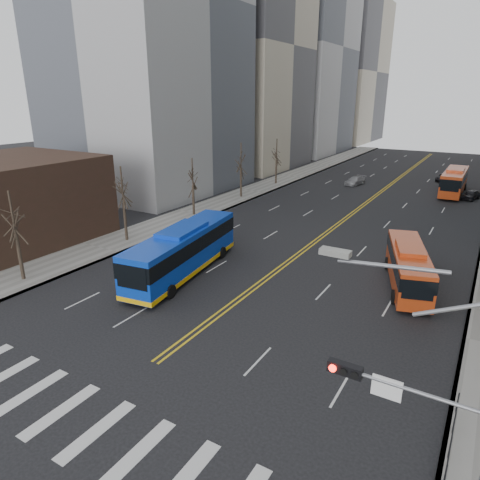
% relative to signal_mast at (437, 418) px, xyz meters
% --- Properties ---
extents(ground, '(220.00, 220.00, 0.00)m').
position_rel_signal_mast_xyz_m(ground, '(-13.77, -2.00, -4.86)').
color(ground, black).
extents(sidewalk_left, '(5.00, 130.00, 0.15)m').
position_rel_signal_mast_xyz_m(sidewalk_left, '(-30.27, 43.00, -4.78)').
color(sidewalk_left, gray).
rests_on(sidewalk_left, ground).
extents(crosswalk, '(26.70, 4.00, 0.01)m').
position_rel_signal_mast_xyz_m(crosswalk, '(-13.77, -2.00, -4.85)').
color(crosswalk, silver).
rests_on(crosswalk, ground).
extents(centerline, '(0.55, 100.00, 0.01)m').
position_rel_signal_mast_xyz_m(centerline, '(-13.77, 53.00, -4.85)').
color(centerline, gold).
rests_on(centerline, ground).
extents(office_towers, '(83.00, 134.00, 58.00)m').
position_rel_signal_mast_xyz_m(office_towers, '(-13.64, 66.51, 19.07)').
color(office_towers, '#98989B').
rests_on(office_towers, ground).
extents(signal_mast, '(5.37, 0.37, 9.39)m').
position_rel_signal_mast_xyz_m(signal_mast, '(0.00, 0.00, 0.00)').
color(signal_mast, gray).
rests_on(signal_mast, ground).
extents(pedestrian_railing, '(0.06, 6.06, 1.02)m').
position_rel_signal_mast_xyz_m(pedestrian_railing, '(0.53, 4.00, -4.03)').
color(pedestrian_railing, black).
rests_on(pedestrian_railing, sidewalk_right).
extents(street_trees, '(35.20, 47.20, 7.60)m').
position_rel_signal_mast_xyz_m(street_trees, '(-20.94, 32.55, 0.02)').
color(street_trees, '#2E231C').
rests_on(street_trees, ground).
extents(blue_bus, '(4.67, 13.65, 3.86)m').
position_rel_signal_mast_xyz_m(blue_bus, '(-19.98, 13.56, -2.83)').
color(blue_bus, '#0D3CC7').
rests_on(blue_bus, ground).
extents(red_bus_near, '(5.11, 10.23, 3.20)m').
position_rel_signal_mast_xyz_m(red_bus_near, '(-4.11, 20.13, -3.07)').
color(red_bus_near, '#B63913').
rests_on(red_bus_near, ground).
extents(red_bus_far, '(2.96, 11.72, 3.70)m').
position_rel_signal_mast_xyz_m(red_bus_far, '(-4.53, 56.71, -2.80)').
color(red_bus_far, '#B63913').
rests_on(red_bus_far, ground).
extents(car_white, '(3.05, 4.94, 1.54)m').
position_rel_signal_mast_xyz_m(car_white, '(-20.59, 11.18, -4.09)').
color(car_white, silver).
rests_on(car_white, ground).
extents(car_dark_mid, '(2.50, 4.04, 1.28)m').
position_rel_signal_mast_xyz_m(car_dark_mid, '(-1.98, 54.22, -4.21)').
color(car_dark_mid, black).
rests_on(car_dark_mid, ground).
extents(car_silver, '(2.75, 4.82, 1.32)m').
position_rel_signal_mast_xyz_m(car_silver, '(-18.67, 56.01, -4.20)').
color(car_silver, gray).
rests_on(car_silver, ground).
extents(car_dark_far, '(2.18, 4.35, 1.18)m').
position_rel_signal_mast_xyz_m(car_dark_far, '(-6.92, 66.77, -4.26)').
color(car_dark_far, black).
rests_on(car_dark_far, ground).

